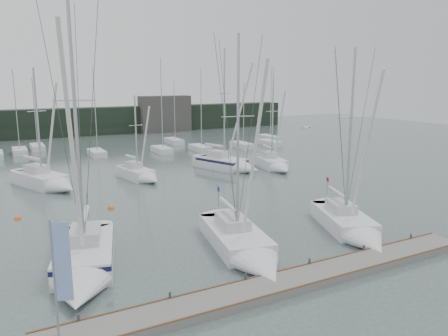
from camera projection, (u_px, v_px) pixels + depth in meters
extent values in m
plane|color=#485855|center=(239.00, 252.00, 26.11)|extent=(160.00, 160.00, 0.00)
cube|color=slate|center=(290.00, 282.00, 21.75)|extent=(24.00, 2.00, 0.40)
cube|color=black|center=(68.00, 122.00, 79.14)|extent=(90.00, 4.00, 5.00)
cube|color=#44423F|center=(165.00, 114.00, 85.56)|extent=(10.00, 3.00, 7.00)
cube|color=silver|center=(174.00, 141.00, 70.04)|extent=(1.80, 4.50, 0.90)
cylinder|color=#A1A4A9|center=(175.00, 110.00, 68.62)|extent=(0.12, 0.12, 9.06)
cube|color=silver|center=(270.00, 143.00, 68.10)|extent=(1.80, 4.50, 0.90)
cylinder|color=#A1A4A9|center=(273.00, 104.00, 66.47)|extent=(0.12, 0.12, 11.19)
cube|color=silver|center=(269.00, 138.00, 74.32)|extent=(1.80, 4.50, 0.90)
cylinder|color=#A1A4A9|center=(271.00, 101.00, 72.66)|extent=(0.12, 0.12, 11.49)
cube|color=silver|center=(162.00, 150.00, 61.41)|extent=(1.80, 4.50, 0.90)
cylinder|color=#A1A4A9|center=(162.00, 103.00, 59.67)|extent=(0.12, 0.12, 12.23)
cube|color=silver|center=(37.00, 147.00, 63.85)|extent=(1.80, 4.50, 0.90)
cylinder|color=#A1A4A9|center=(35.00, 112.00, 62.38)|extent=(0.12, 0.12, 9.52)
cube|color=silver|center=(97.00, 153.00, 58.85)|extent=(1.80, 4.50, 0.90)
cylinder|color=#A1A4A9|center=(95.00, 109.00, 57.24)|extent=(0.12, 0.12, 10.94)
cube|color=silver|center=(20.00, 152.00, 60.28)|extent=(1.80, 4.50, 0.90)
cylinder|color=#A1A4A9|center=(16.00, 110.00, 58.70)|extent=(0.12, 0.12, 10.69)
cube|color=silver|center=(242.00, 145.00, 65.88)|extent=(1.80, 4.50, 0.90)
cylinder|color=#A1A4A9|center=(244.00, 113.00, 64.47)|extent=(0.12, 0.12, 8.92)
cube|color=silver|center=(200.00, 149.00, 62.88)|extent=(1.80, 4.50, 0.90)
cylinder|color=#A1A4A9|center=(201.00, 108.00, 61.28)|extent=(0.12, 0.12, 10.83)
cube|color=silver|center=(86.00, 256.00, 24.29)|extent=(4.50, 6.91, 1.53)
cone|color=silver|center=(78.00, 295.00, 19.96)|extent=(3.56, 3.40, 2.95)
cube|color=#BBBBBF|center=(85.00, 234.00, 24.56)|extent=(2.23, 2.88, 0.71)
cylinder|color=#A1A4A9|center=(76.00, 126.00, 22.40)|extent=(0.18, 0.18, 13.10)
cylinder|color=silver|center=(85.00, 215.00, 25.10)|extent=(1.08, 3.08, 0.28)
cube|color=#10143B|center=(85.00, 248.00, 24.19)|extent=(4.53, 6.94, 0.25)
cube|color=#1B3098|center=(87.00, 196.00, 27.01)|extent=(0.16, 0.54, 0.37)
cube|color=silver|center=(235.00, 238.00, 27.18)|extent=(4.12, 7.21, 1.35)
cone|color=silver|center=(264.00, 270.00, 22.64)|extent=(3.38, 3.41, 2.87)
cube|color=#BBBBBF|center=(233.00, 221.00, 27.41)|extent=(2.07, 2.97, 0.63)
cylinder|color=#A1A4A9|center=(238.00, 136.00, 25.44)|extent=(0.16, 0.16, 11.58)
cylinder|color=silver|center=(228.00, 205.00, 28.10)|extent=(0.88, 3.30, 0.25)
cube|color=#1B3098|center=(218.00, 189.00, 30.07)|extent=(0.11, 0.48, 0.32)
cube|color=silver|center=(343.00, 221.00, 30.44)|extent=(4.70, 6.71, 1.33)
cone|color=silver|center=(371.00, 245.00, 26.16)|extent=(3.44, 3.42, 2.67)
cube|color=#BBBBBF|center=(341.00, 206.00, 30.68)|extent=(2.25, 2.83, 0.62)
cylinder|color=#A1A4A9|center=(350.00, 134.00, 28.77)|extent=(0.16, 0.16, 11.09)
cylinder|color=silver|center=(337.00, 192.00, 31.28)|extent=(1.31, 2.90, 0.25)
cube|color=maroon|center=(328.00, 179.00, 33.16)|extent=(0.19, 0.46, 0.32)
cube|color=silver|center=(40.00, 181.00, 42.17)|extent=(4.79, 6.51, 1.59)
cone|color=silver|center=(65.00, 188.00, 39.59)|extent=(3.45, 3.39, 2.66)
cube|color=#BBBBBF|center=(36.00, 169.00, 42.26)|extent=(2.28, 2.76, 0.74)
cylinder|color=#A1A4A9|center=(38.00, 122.00, 40.77)|extent=(0.19, 0.19, 9.90)
cylinder|color=silver|center=(32.00, 158.00, 42.47)|extent=(1.42, 2.78, 0.30)
cube|color=silver|center=(136.00, 175.00, 45.40)|extent=(3.01, 4.84, 1.34)
cone|color=silver|center=(152.00, 180.00, 42.98)|extent=(2.49, 2.32, 2.14)
cube|color=#BBBBBF|center=(134.00, 165.00, 45.54)|extent=(1.52, 2.00, 0.62)
cylinder|color=#A1A4A9|center=(136.00, 133.00, 44.27)|extent=(0.16, 0.16, 7.51)
cylinder|color=silver|center=(131.00, 157.00, 45.72)|extent=(0.69, 2.20, 0.25)
cube|color=silver|center=(222.00, 164.00, 50.46)|extent=(4.59, 6.31, 1.59)
cone|color=silver|center=(250.00, 169.00, 47.83)|extent=(3.45, 3.26, 2.76)
cube|color=#BBBBBF|center=(218.00, 154.00, 50.57)|extent=(2.22, 2.67, 0.74)
cylinder|color=#A1A4A9|center=(224.00, 104.00, 48.82)|extent=(0.19, 0.19, 12.21)
cylinder|color=silver|center=(214.00, 145.00, 50.77)|extent=(1.26, 2.72, 0.30)
cube|color=#10143B|center=(222.00, 160.00, 50.35)|extent=(4.61, 6.34, 0.27)
cube|color=silver|center=(270.00, 164.00, 51.08)|extent=(3.31, 5.38, 1.41)
cone|color=silver|center=(283.00, 170.00, 47.72)|extent=(2.73, 2.58, 2.35)
cube|color=#BBBBBF|center=(269.00, 154.00, 51.32)|extent=(1.67, 2.22, 0.66)
cylinder|color=#A1A4A9|center=(273.00, 119.00, 49.70)|extent=(0.17, 0.17, 9.07)
cylinder|color=silver|center=(267.00, 147.00, 51.65)|extent=(0.75, 2.45, 0.26)
sphere|color=orange|center=(111.00, 209.00, 34.85)|extent=(0.55, 0.55, 0.55)
sphere|color=orange|center=(18.00, 219.00, 32.30)|extent=(0.51, 0.51, 0.51)
cylinder|color=#A1A4A9|center=(54.00, 279.00, 16.42)|extent=(0.09, 0.09, 4.70)
cube|color=blue|center=(63.00, 262.00, 16.31)|extent=(0.59, 0.28, 3.13)
ellipsoid|color=silver|center=(306.00, 128.00, 24.20)|extent=(0.34, 0.45, 0.18)
cube|color=#979AA0|center=(303.00, 128.00, 24.01)|extent=(0.42, 0.27, 0.10)
cube|color=#979AA0|center=(308.00, 127.00, 24.39)|extent=(0.42, 0.27, 0.10)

